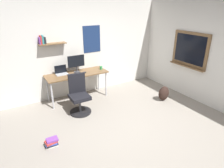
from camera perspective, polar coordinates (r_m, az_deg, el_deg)
name	(u,v)px	position (r m, az deg, el deg)	size (l,w,h in m)	color
ground_plane	(131,133)	(4.17, 5.69, -14.10)	(5.20, 5.20, 0.00)	gray
wall_back	(82,49)	(5.63, -8.81, 10.17)	(5.00, 0.30, 2.60)	silver
wall_right	(215,56)	(5.36, 27.96, 7.18)	(0.22, 5.00, 2.60)	silver
desk	(77,76)	(5.34, -10.23, 2.37)	(1.65, 0.60, 0.74)	brown
office_chair	(79,97)	(4.76, -9.64, -3.64)	(0.52, 0.52, 0.95)	black
laptop	(61,72)	(5.33, -14.61, 3.37)	(0.31, 0.21, 0.23)	#ADAFB5
monitor_primary	(76,63)	(5.34, -10.44, 6.20)	(0.46, 0.17, 0.46)	#38383D
keyboard	(75,74)	(5.22, -10.84, 2.80)	(0.37, 0.13, 0.02)	black
computer_mouse	(85,72)	(5.31, -8.02, 3.42)	(0.10, 0.06, 0.03)	#262628
coffee_mug	(101,68)	(5.56, -3.23, 4.77)	(0.08, 0.08, 0.09)	#338C4C
backpack	(164,93)	(5.52, 14.89, -2.69)	(0.32, 0.22, 0.40)	black
book_stack_on_floor	(52,142)	(3.96, -17.25, -16.01)	(0.25, 0.19, 0.16)	silver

